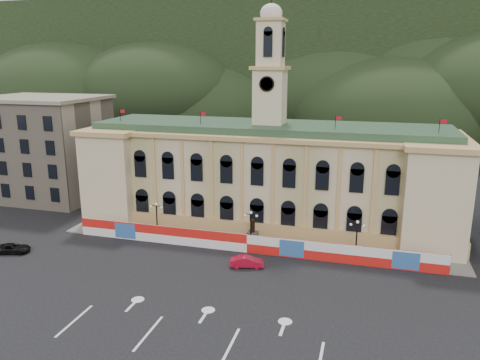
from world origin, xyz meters
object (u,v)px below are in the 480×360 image
(red_sedan, at_px, (247,262))
(black_suv, at_px, (13,248))
(statue, at_px, (253,236))
(lamp_center, at_px, (251,226))

(red_sedan, height_order, black_suv, red_sedan)
(red_sedan, bearing_deg, black_suv, 82.84)
(statue, distance_m, lamp_center, 2.14)
(lamp_center, bearing_deg, red_sedan, -79.76)
(lamp_center, distance_m, black_suv, 31.91)
(statue, relative_size, red_sedan, 0.84)
(red_sedan, distance_m, black_suv, 31.44)
(red_sedan, bearing_deg, statue, -5.94)
(statue, height_order, red_sedan, statue)
(lamp_center, xyz_separation_m, black_suv, (-30.00, -10.58, -2.45))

